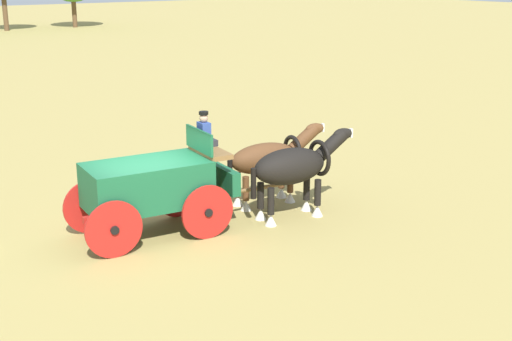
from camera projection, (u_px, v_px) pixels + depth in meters
name	position (u px, v px, depth m)	size (l,w,h in m)	color
ground_plane	(149.00, 235.00, 17.23)	(220.00, 220.00, 0.00)	#9E8C4C
show_wagon	(152.00, 185.00, 16.94)	(5.98, 2.25, 2.87)	#195B38
draft_horse_near	(269.00, 159.00, 19.24)	(3.08, 1.07, 2.12)	brown
draft_horse_off	(294.00, 167.00, 18.12)	(3.11, 1.17, 2.23)	black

